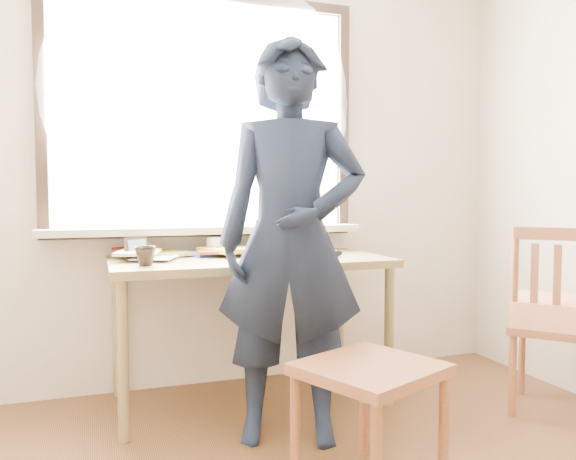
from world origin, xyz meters
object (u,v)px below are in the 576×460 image
object	(u,v)px
laptop	(286,248)
side_chair	(559,315)
mug_dark	(145,256)
mug_white	(218,245)
desk	(250,273)
work_chair	(370,383)
person	(291,241)

from	to	relation	value
laptop	side_chair	distance (m)	1.46
laptop	mug_dark	distance (m)	0.78
mug_white	desk	bearing A→B (deg)	-60.76
mug_dark	side_chair	size ratio (longest dim) A/B	0.10
desk	mug_dark	xyz separation A→B (m)	(-0.57, -0.18, 0.13)
desk	work_chair	size ratio (longest dim) A/B	2.38
mug_white	work_chair	distance (m)	1.39
desk	laptop	xyz separation A→B (m)	(0.20, -0.04, 0.13)
mug_white	mug_dark	size ratio (longest dim) A/B	1.28
desk	laptop	size ratio (longest dim) A/B	4.85
side_chair	person	bearing A→B (deg)	173.45
laptop	mug_white	distance (m)	0.42
mug_white	side_chair	bearing A→B (deg)	-30.05
laptop	mug_dark	xyz separation A→B (m)	(-0.77, -0.14, -0.00)
mug_white	person	distance (m)	0.78
laptop	person	world-z (taller)	person
mug_dark	laptop	bearing A→B (deg)	10.52
mug_dark	person	distance (m)	0.72
mug_white	work_chair	bearing A→B (deg)	-76.37
mug_dark	side_chair	xyz separation A→B (m)	(2.03, -0.51, -0.33)
side_chair	work_chair	bearing A→B (deg)	-163.95
mug_dark	work_chair	distance (m)	1.23
laptop	person	xyz separation A→B (m)	(-0.15, -0.49, 0.08)
laptop	mug_dark	bearing A→B (deg)	-169.48
mug_dark	person	bearing A→B (deg)	-29.51
side_chair	mug_white	bearing A→B (deg)	149.95
desk	person	xyz separation A→B (m)	(0.05, -0.53, 0.21)
mug_white	person	world-z (taller)	person
desk	person	distance (m)	0.57
laptop	side_chair	size ratio (longest dim) A/B	0.31
desk	side_chair	bearing A→B (deg)	-25.29
laptop	desk	bearing A→B (deg)	169.96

